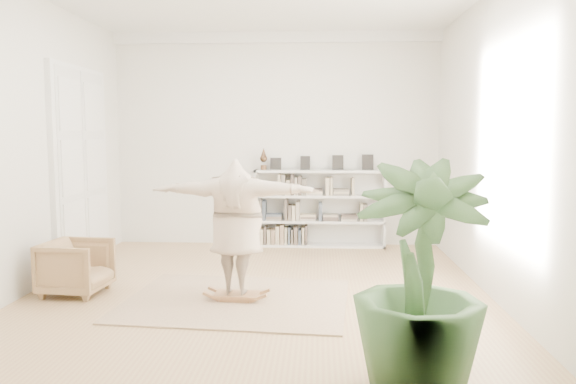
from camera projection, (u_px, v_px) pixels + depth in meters
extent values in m
plane|color=#A67D55|center=(258.00, 292.00, 6.81)|extent=(6.00, 6.00, 0.00)
plane|color=silver|center=(276.00, 140.00, 9.60)|extent=(5.50, 0.00, 5.50)
plane|color=silver|center=(208.00, 151.00, 3.64)|extent=(5.50, 0.00, 5.50)
plane|color=silver|center=(31.00, 143.00, 6.77)|extent=(0.00, 6.00, 6.00)
plane|color=silver|center=(494.00, 143.00, 6.47)|extent=(0.00, 6.00, 6.00)
cube|color=white|center=(276.00, 37.00, 9.36)|extent=(5.50, 0.12, 0.18)
cube|color=white|center=(81.00, 169.00, 8.10)|extent=(0.08, 1.78, 2.92)
cube|color=silver|center=(70.00, 171.00, 7.70)|extent=(0.06, 0.78, 2.80)
cube|color=silver|center=(93.00, 167.00, 8.49)|extent=(0.06, 0.78, 2.80)
cube|color=silver|center=(256.00, 208.00, 9.54)|extent=(0.04, 0.35, 1.30)
cube|color=silver|center=(384.00, 209.00, 9.43)|extent=(0.04, 0.35, 1.30)
cube|color=silver|center=(320.00, 207.00, 9.64)|extent=(2.20, 0.04, 1.30)
cube|color=silver|center=(320.00, 245.00, 9.55)|extent=(2.20, 0.35, 0.04)
cube|color=silver|center=(320.00, 221.00, 9.51)|extent=(2.20, 0.35, 0.04)
cube|color=silver|center=(320.00, 196.00, 9.46)|extent=(2.20, 0.35, 0.04)
cube|color=silver|center=(320.00, 171.00, 9.42)|extent=(2.20, 0.35, 0.04)
cube|color=black|center=(276.00, 163.00, 9.49)|extent=(0.18, 0.07, 0.24)
cube|color=black|center=(305.00, 163.00, 9.47)|extent=(0.18, 0.07, 0.24)
cube|color=black|center=(338.00, 163.00, 9.44)|extent=(0.18, 0.07, 0.24)
cube|color=black|center=(368.00, 163.00, 9.41)|extent=(0.18, 0.07, 0.24)
imported|color=tan|center=(76.00, 267.00, 6.69)|extent=(0.77, 0.76, 0.65)
cube|color=tan|center=(237.00, 300.00, 6.44)|extent=(2.66, 2.20, 0.02)
cube|color=#9A693D|center=(237.00, 294.00, 6.43)|extent=(0.53, 0.34, 0.03)
cube|color=#9A693D|center=(237.00, 297.00, 6.43)|extent=(0.35, 0.08, 0.04)
cube|color=#9A693D|center=(237.00, 297.00, 6.43)|extent=(0.35, 0.08, 0.04)
cube|color=#9A693D|center=(237.00, 294.00, 6.43)|extent=(0.20, 0.07, 0.10)
cube|color=#9A693D|center=(237.00, 294.00, 6.43)|extent=(0.20, 0.07, 0.10)
imported|color=tan|center=(236.00, 224.00, 6.34)|extent=(1.93, 0.67, 1.54)
imported|color=#35582C|center=(419.00, 277.00, 4.11)|extent=(1.07, 1.07, 1.73)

